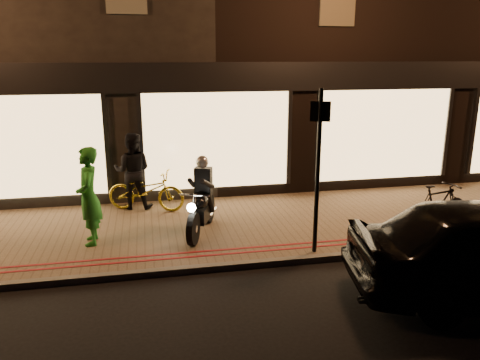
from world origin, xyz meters
name	(u,v)px	position (x,y,z in m)	size (l,w,h in m)	color
ground	(252,269)	(0.00, 0.00, 0.00)	(90.00, 90.00, 0.00)	black
sidewalk	(232,226)	(0.00, 2.00, 0.06)	(50.00, 4.00, 0.12)	brown
kerb_stone	(252,264)	(0.00, 0.05, 0.06)	(50.00, 0.14, 0.12)	#59544C
red_kerb_lines	(246,250)	(0.00, 0.55, 0.12)	(50.00, 0.26, 0.01)	maroon
building_row	(193,37)	(0.00, 8.99, 4.25)	(48.00, 10.11, 8.50)	black
motorcycle	(202,203)	(-0.68, 1.66, 0.73)	(0.89, 1.85, 1.59)	black
sign_post	(318,164)	(1.25, 0.26, 1.80)	(0.33, 0.16, 3.00)	black
bicycle_gold	(146,191)	(-1.79, 3.32, 0.60)	(0.64, 1.83, 0.96)	gold
bicycle_dark	(437,207)	(4.08, 0.76, 0.63)	(0.48, 1.70, 1.02)	black
person_green	(89,196)	(-2.85, 1.50, 1.07)	(0.69, 0.45, 1.89)	#217920
person_dark	(133,171)	(-2.08, 3.57, 1.03)	(0.88, 0.69, 1.81)	black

